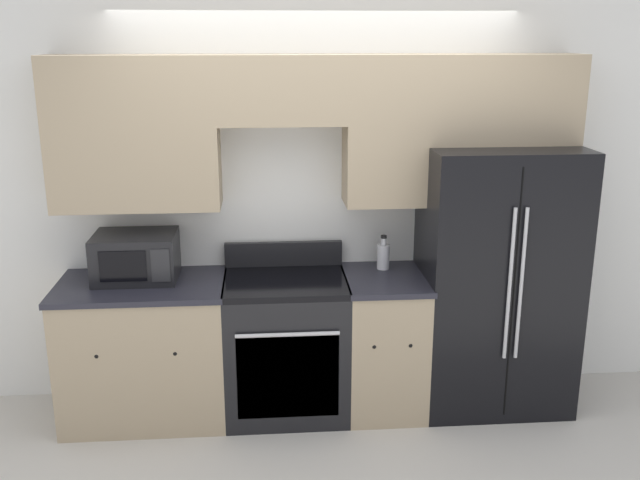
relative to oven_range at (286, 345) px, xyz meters
The scene contains 8 objects.
ground_plane 0.59m from the oven_range, 54.92° to the right, with size 12.00×12.00×0.00m, color beige.
wall_back 1.12m from the oven_range, 49.60° to the left, with size 8.00×0.39×2.60m.
lower_cabinets_left 0.89m from the oven_range, behind, with size 1.03×0.64×0.89m.
lower_cabinets_right 0.63m from the oven_range, ahead, with size 0.51×0.64×0.89m.
oven_range is the anchor object (origin of this frame).
refrigerator 1.41m from the oven_range, ahead, with size 0.95×0.74×1.71m.
microwave 1.09m from the oven_range, behind, with size 0.50×0.39×0.29m.
bottle 0.85m from the oven_range, 14.13° to the left, with size 0.08×0.08×0.22m.
Camera 1 is at (-0.34, -3.88, 2.36)m, focal length 40.00 mm.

